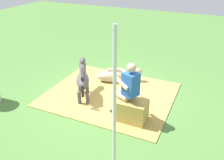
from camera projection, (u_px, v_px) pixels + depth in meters
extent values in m
plane|color=#4C7A38|center=(107.00, 99.00, 6.33)|extent=(24.00, 24.00, 0.00)
cube|color=tan|center=(110.00, 94.00, 6.53)|extent=(3.29, 2.76, 0.02)
cube|color=tan|center=(132.00, 110.00, 5.40)|extent=(0.67, 0.48, 0.52)
cylinder|color=#D8AD8C|center=(121.00, 96.00, 5.34)|extent=(0.42, 0.28, 0.14)
cylinder|color=#D8AD8C|center=(114.00, 104.00, 5.62)|extent=(0.11, 0.11, 0.52)
cube|color=black|center=(114.00, 113.00, 5.73)|extent=(0.24, 0.18, 0.06)
cylinder|color=#D8AD8C|center=(127.00, 92.00, 5.46)|extent=(0.42, 0.28, 0.14)
cylinder|color=#D8AD8C|center=(120.00, 101.00, 5.74)|extent=(0.11, 0.11, 0.52)
cube|color=black|center=(120.00, 109.00, 5.85)|extent=(0.24, 0.18, 0.06)
cube|color=#2659B2|center=(131.00, 84.00, 5.12)|extent=(0.39, 0.37, 0.52)
cylinder|color=#D8AD8C|center=(119.00, 82.00, 5.12)|extent=(0.50, 0.28, 0.26)
cylinder|color=#D8AD8C|center=(130.00, 77.00, 5.31)|extent=(0.50, 0.28, 0.26)
sphere|color=#D8AD8C|center=(131.00, 68.00, 4.95)|extent=(0.20, 0.20, 0.20)
ellipsoid|color=#4C4747|center=(83.00, 80.00, 6.14)|extent=(0.70, 0.89, 0.34)
cylinder|color=#4C4747|center=(80.00, 87.00, 6.53)|extent=(0.09, 0.09, 0.35)
cylinder|color=#4C4747|center=(87.00, 87.00, 6.55)|extent=(0.09, 0.09, 0.35)
cylinder|color=#4C4747|center=(79.00, 98.00, 6.04)|extent=(0.09, 0.09, 0.35)
cylinder|color=#4C4747|center=(87.00, 97.00, 6.06)|extent=(0.09, 0.09, 0.35)
cylinder|color=#4C4747|center=(83.00, 69.00, 6.53)|extent=(0.34, 0.41, 0.33)
ellipsoid|color=#4C4747|center=(82.00, 61.00, 6.62)|extent=(0.30, 0.36, 0.20)
cube|color=#2A2727|center=(82.00, 74.00, 6.05)|extent=(0.35, 0.55, 0.08)
cylinder|color=#2A2727|center=(83.00, 91.00, 5.74)|extent=(0.07, 0.07, 0.30)
ellipsoid|color=tan|center=(112.00, 76.00, 7.14)|extent=(0.97, 0.74, 0.36)
cube|color=tan|center=(130.00, 80.00, 7.21)|extent=(0.36, 0.34, 0.10)
cylinder|color=tan|center=(131.00, 74.00, 7.12)|extent=(0.34, 0.29, 0.30)
ellipsoid|color=tan|center=(137.00, 72.00, 7.09)|extent=(0.34, 0.27, 0.20)
cube|color=beige|center=(115.00, 70.00, 7.05)|extent=(0.43, 0.26, 0.08)
cylinder|color=silver|center=(115.00, 105.00, 3.76)|extent=(0.06, 0.06, 2.54)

